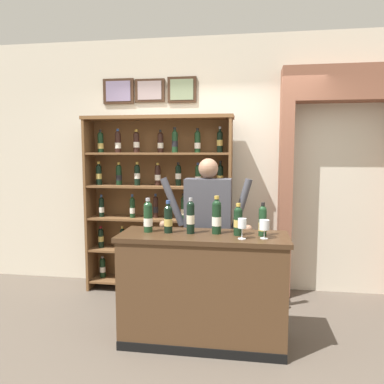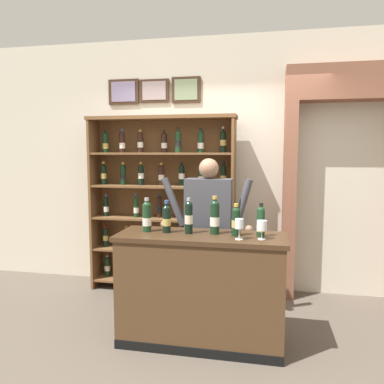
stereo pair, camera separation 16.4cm
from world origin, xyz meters
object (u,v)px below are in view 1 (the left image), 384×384
Objects in this scene: tasting_bottle_riserva at (148,217)px; wine_glass_left at (242,224)px; tasting_bottle_grappa at (168,218)px; tasting_bottle_prosecco at (238,220)px; shopkeeper at (208,221)px; tasting_bottle_chianti at (191,216)px; tasting_bottle_rosso at (217,216)px; wine_shelf at (159,201)px; tasting_bottle_vin_santo at (263,221)px; tasting_counter at (203,289)px; wine_glass_center at (264,225)px.

wine_glass_left is at bearing -9.99° from tasting_bottle_riserva.
tasting_bottle_prosecco is (0.61, -0.01, 0.00)m from tasting_bottle_grappa.
tasting_bottle_chianti is (-0.10, -0.47, 0.12)m from shopkeeper.
shopkeeper is 0.57m from tasting_bottle_grappa.
shopkeeper is at bearing 43.98° from tasting_bottle_riserva.
tasting_bottle_grappa is 0.42m from tasting_bottle_rosso.
wine_shelf reaches higher than wine_glass_left.
wine_shelf is 0.97m from shopkeeper.
wine_shelf is at bearing 129.79° from tasting_bottle_prosecco.
tasting_bottle_grappa is at bearing 179.84° from tasting_bottle_vin_santo.
tasting_bottle_chianti is at bearing 0.26° from tasting_bottle_grappa.
shopkeeper is at bearing 91.50° from tasting_counter.
tasting_bottle_vin_santo reaches higher than wine_glass_left.
tasting_bottle_chianti reaches higher than tasting_bottle_grappa.
wine_shelf is at bearing 127.80° from wine_glass_left.
shopkeeper is 5.33× the size of tasting_bottle_riserva.
wine_shelf is 1.22m from tasting_bottle_grappa.
wine_glass_left is at bearing -167.23° from wine_glass_center.
tasting_counter is at bearing -60.17° from wine_shelf.
tasting_bottle_vin_santo is 0.22m from wine_glass_left.
tasting_bottle_riserva is at bearing 174.05° from wine_glass_center.
tasting_bottle_grappa reaches higher than tasting_counter.
tasting_bottle_rosso reaches higher than wine_glass_center.
wine_shelf is at bearing 99.08° from tasting_bottle_riserva.
tasting_bottle_rosso reaches higher than tasting_counter.
tasting_bottle_chianti is at bearing -173.36° from tasting_bottle_rosso.
shopkeeper reaches higher than tasting_bottle_prosecco.
tasting_bottle_riserva is (-0.48, -0.46, 0.11)m from shopkeeper.
tasting_bottle_prosecco is (0.30, 0.01, 0.62)m from tasting_counter.
tasting_bottle_prosecco reaches higher than wine_glass_left.
shopkeeper is 5.87× the size of tasting_bottle_prosecco.
wine_glass_left is at bearing -12.40° from tasting_bottle_grappa.
tasting_bottle_rosso is 0.39m from tasting_bottle_vin_santo.
tasting_counter is at bearing -3.87° from tasting_bottle_grappa.
tasting_bottle_grappa is 0.81m from tasting_bottle_vin_santo.
wine_glass_left is (0.45, -0.14, -0.03)m from tasting_bottle_chianti.
tasting_bottle_vin_santo is (0.50, 0.02, 0.62)m from tasting_counter.
tasting_counter is 4.67× the size of tasting_bottle_chianti.
wine_glass_center is at bearing -8.87° from tasting_counter.
wine_shelf is 1.53m from tasting_bottle_prosecco.
wine_glass_center is at bearing -9.25° from tasting_bottle_chianti.
wine_glass_center is (0.01, -0.10, -0.02)m from tasting_bottle_vin_santo.
tasting_bottle_chianti reaches higher than tasting_bottle_prosecco.
tasting_bottle_chianti reaches higher than wine_glass_left.
tasting_bottle_vin_santo is (0.39, -0.03, -0.02)m from tasting_bottle_rosso.
tasting_bottle_vin_santo is (0.21, 0.01, -0.00)m from tasting_bottle_prosecco.
tasting_bottle_chianti reaches higher than tasting_counter.
tasting_bottle_chianti is (0.57, -1.16, 0.02)m from wine_shelf.
tasting_bottle_riserva is 1.78× the size of wine_glass_left.
wine_glass_center is at bearing -47.29° from shopkeeper.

